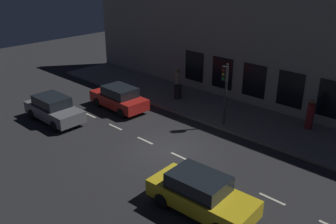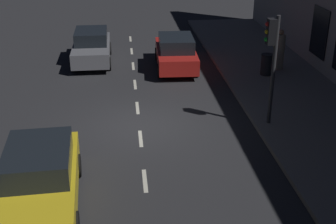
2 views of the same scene
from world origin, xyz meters
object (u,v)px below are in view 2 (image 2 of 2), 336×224
(parked_car_1, at_px, (92,47))
(pedestrian_0, at_px, (280,51))
(traffic_light, at_px, (272,50))
(parked_car_2, at_px, (176,52))
(parked_car_0, at_px, (40,178))
(trash_bin, at_px, (267,64))

(parked_car_1, distance_m, pedestrian_0, 9.06)
(traffic_light, xyz_separation_m, parked_car_2, (-2.35, 6.76, -1.96))
(parked_car_0, relative_size, parked_car_2, 1.04)
(parked_car_2, height_order, trash_bin, parked_car_2)
(parked_car_1, distance_m, trash_bin, 8.53)
(parked_car_2, xyz_separation_m, pedestrian_0, (4.71, -1.00, 0.21))
(traffic_light, distance_m, pedestrian_0, 6.46)
(traffic_light, xyz_separation_m, parked_car_1, (-6.37, 8.18, -1.96))
(traffic_light, bearing_deg, trash_bin, 72.77)
(parked_car_0, height_order, trash_bin, parked_car_0)
(pedestrian_0, distance_m, trash_bin, 1.17)
(parked_car_1, xyz_separation_m, pedestrian_0, (8.73, -2.43, 0.21))
(parked_car_2, bearing_deg, traffic_light, -68.68)
(traffic_light, relative_size, trash_bin, 3.94)
(parked_car_0, relative_size, trash_bin, 4.72)
(parked_car_1, height_order, pedestrian_0, pedestrian_0)
(parked_car_1, distance_m, parked_car_2, 4.26)
(parked_car_0, distance_m, pedestrian_0, 13.52)
(parked_car_0, bearing_deg, parked_car_1, -96.47)
(pedestrian_0, bearing_deg, parked_car_1, 153.26)
(traffic_light, distance_m, parked_car_2, 7.42)
(parked_car_1, relative_size, parked_car_2, 0.99)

